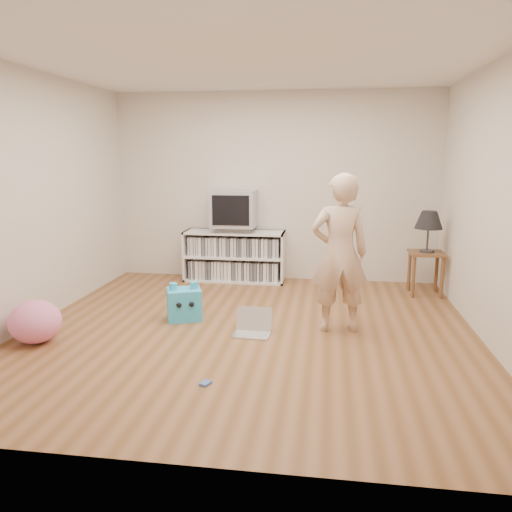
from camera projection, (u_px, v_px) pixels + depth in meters
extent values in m
plane|color=brown|center=(249.00, 331.00, 5.03)|extent=(4.50, 4.50, 0.00)
cube|color=beige|center=(274.00, 187.00, 6.96)|extent=(4.50, 0.02, 2.60)
cube|color=beige|center=(181.00, 242.00, 2.59)|extent=(4.50, 0.02, 2.60)
cube|color=beige|center=(32.00, 199.00, 5.09)|extent=(0.02, 4.50, 2.60)
cube|color=beige|center=(497.00, 206.00, 4.46)|extent=(0.02, 4.50, 2.60)
cube|color=white|center=(249.00, 59.00, 4.52)|extent=(4.50, 4.50, 0.01)
cube|color=white|center=(237.00, 253.00, 7.20)|extent=(1.40, 0.03, 0.70)
cube|color=white|center=(187.00, 255.00, 7.10)|extent=(0.03, 0.45, 0.70)
cube|color=white|center=(283.00, 257.00, 6.90)|extent=(0.03, 0.45, 0.70)
cube|color=white|center=(235.00, 279.00, 7.07)|extent=(1.40, 0.45, 0.03)
cube|color=white|center=(235.00, 256.00, 7.00)|extent=(1.34, 0.45, 0.03)
cube|color=white|center=(234.00, 232.00, 6.93)|extent=(1.40, 0.45, 0.03)
cube|color=silver|center=(235.00, 256.00, 7.00)|extent=(1.26, 0.36, 0.64)
cube|color=gray|center=(234.00, 229.00, 6.92)|extent=(0.45, 0.35, 0.07)
cube|color=#98989D|center=(234.00, 208.00, 6.86)|extent=(0.60, 0.52, 0.50)
cube|color=black|center=(231.00, 210.00, 6.61)|extent=(0.50, 0.01, 0.40)
cylinder|color=brown|center=(413.00, 277.00, 6.16)|extent=(0.04, 0.04, 0.52)
cylinder|color=brown|center=(442.00, 278.00, 6.11)|extent=(0.04, 0.04, 0.52)
cylinder|color=brown|center=(409.00, 271.00, 6.49)|extent=(0.04, 0.04, 0.52)
cylinder|color=brown|center=(436.00, 272.00, 6.44)|extent=(0.04, 0.04, 0.52)
cube|color=brown|center=(427.00, 253.00, 6.25)|extent=(0.42, 0.42, 0.03)
cylinder|color=#333333|center=(427.00, 251.00, 6.24)|extent=(0.18, 0.18, 0.02)
cylinder|color=#333333|center=(428.00, 237.00, 6.21)|extent=(0.02, 0.02, 0.32)
imported|color=beige|center=(339.00, 254.00, 4.91)|extent=(0.64, 0.48, 1.58)
cube|color=silver|center=(252.00, 334.00, 4.91)|extent=(0.37, 0.27, 0.02)
cube|color=silver|center=(254.00, 319.00, 5.01)|extent=(0.36, 0.09, 0.23)
cube|color=black|center=(254.00, 319.00, 5.01)|extent=(0.32, 0.07, 0.19)
cube|color=#486EC1|center=(205.00, 383.00, 3.86)|extent=(0.09, 0.11, 0.02)
cube|color=#2DAFE6|center=(184.00, 304.00, 5.36)|extent=(0.43, 0.39, 0.34)
cylinder|color=#2DAFE6|center=(173.00, 286.00, 5.29)|extent=(0.08, 0.08, 0.07)
cylinder|color=#2DAFE6|center=(194.00, 285.00, 5.34)|extent=(0.08, 0.08, 0.07)
sphere|color=black|center=(179.00, 305.00, 5.20)|extent=(0.06, 0.06, 0.06)
sphere|color=black|center=(192.00, 304.00, 5.23)|extent=(0.06, 0.06, 0.06)
ellipsoid|color=pink|center=(35.00, 322.00, 4.69)|extent=(0.63, 0.63, 0.41)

